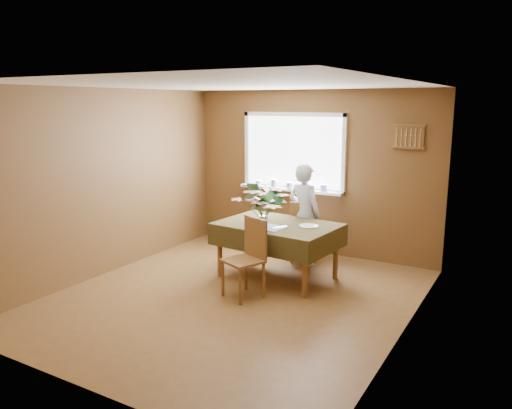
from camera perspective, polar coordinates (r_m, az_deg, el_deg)
The scene contains 15 objects.
floor at distance 6.12m, azimuth -2.62°, elevation -10.59°, with size 4.50×4.50×0.00m, color brown.
ceiling at distance 5.67m, azimuth -2.86°, elevation 13.52°, with size 4.50×4.50×0.00m, color white.
wall_back at distance 7.73m, azimuth 6.33°, elevation 3.65°, with size 4.00×4.00×0.00m, color brown.
wall_front at distance 4.10m, azimuth -20.00°, elevation -4.07°, with size 4.00×4.00×0.00m, color brown.
wall_left at distance 7.03m, azimuth -16.59°, elevation 2.45°, with size 4.50×4.50×0.00m, color brown.
wall_right at distance 4.99m, azimuth 16.96°, elevation -1.16°, with size 4.50×4.50×0.00m, color brown.
window_assembly at distance 7.79m, azimuth 4.21°, elevation 4.52°, with size 1.72×0.20×1.22m.
spoon_rack at distance 7.18m, azimuth 17.06°, elevation 7.43°, with size 0.44×0.05×0.33m.
dining_table at distance 6.59m, azimuth 2.47°, elevation -2.95°, with size 1.62×1.18×0.75m.
chair_far at distance 7.28m, azimuth 5.55°, elevation -2.82°, with size 0.48×0.48×0.92m.
chair_near at distance 6.01m, azimuth -0.86°, elevation -5.70°, with size 0.53×0.53×0.96m.
seated_woman at distance 7.16m, azimuth 5.54°, elevation -1.15°, with size 0.54×0.35×1.47m, color white.
flower_bouquet at distance 6.30m, azimuth 0.84°, elevation 0.36°, with size 0.60×0.60×0.52m.
side_plate at distance 6.44m, azimuth 6.03°, elevation -2.47°, with size 0.25×0.25×0.01m, color white.
table_knife at distance 6.36m, azimuth 2.79°, elevation -2.58°, with size 0.02×0.22×0.00m, color silver.
Camera 1 is at (3.07, -4.76, 2.31)m, focal length 35.00 mm.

